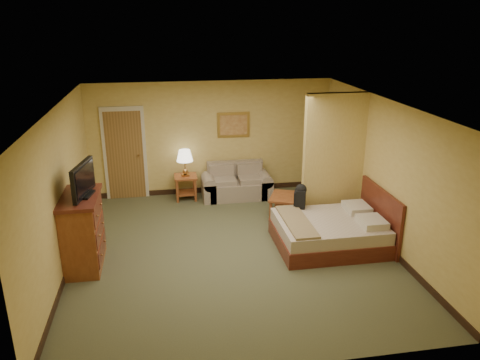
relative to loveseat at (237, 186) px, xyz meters
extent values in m
plane|color=#4E5034|center=(-0.51, -2.57, -0.26)|extent=(6.00, 6.00, 0.00)
plane|color=white|center=(-0.51, -2.57, 2.34)|extent=(6.00, 6.00, 0.00)
cube|color=#D2B359|center=(-0.51, 0.43, 1.04)|extent=(5.50, 0.02, 2.60)
cube|color=#D2B359|center=(-3.26, -2.57, 1.04)|extent=(0.02, 6.00, 2.60)
cube|color=#D2B359|center=(2.24, -2.57, 1.04)|extent=(0.02, 6.00, 2.60)
cube|color=#D2B359|center=(1.64, -1.64, 1.04)|extent=(1.20, 0.15, 2.60)
cube|color=beige|center=(-2.46, 0.40, 0.79)|extent=(0.94, 0.06, 2.10)
cube|color=brown|center=(-2.46, 0.39, 0.74)|extent=(0.80, 0.04, 2.00)
cylinder|color=#9F6F3A|center=(-2.16, 0.33, 0.74)|extent=(0.04, 0.12, 0.04)
cube|color=black|center=(-0.51, 0.42, -0.20)|extent=(5.50, 0.02, 0.12)
cube|color=gray|center=(0.00, -0.04, -0.06)|extent=(1.29, 0.69, 0.39)
cube|color=gray|center=(0.00, 0.26, 0.33)|extent=(1.29, 0.17, 0.41)
cube|color=gray|center=(-0.64, -0.04, -0.04)|extent=(0.28, 0.69, 0.43)
cube|color=gray|center=(0.64, -0.04, -0.04)|extent=(0.28, 0.69, 0.43)
cube|color=brown|center=(-1.15, 0.08, 0.27)|extent=(0.50, 0.50, 0.04)
cube|color=brown|center=(-1.15, 0.08, -0.11)|extent=(0.42, 0.42, 0.03)
cube|color=brown|center=(-1.35, -0.12, 0.00)|extent=(0.05, 0.05, 0.51)
cube|color=brown|center=(-0.95, -0.12, 0.00)|extent=(0.05, 0.05, 0.51)
cube|color=brown|center=(-1.35, 0.28, 0.00)|extent=(0.05, 0.05, 0.51)
cube|color=brown|center=(-0.95, 0.28, 0.00)|extent=(0.05, 0.05, 0.51)
cylinder|color=#9F6F3A|center=(-1.15, 0.08, 0.31)|extent=(0.18, 0.18, 0.04)
cylinder|color=#9F6F3A|center=(-1.15, 0.08, 0.55)|extent=(0.02, 0.02, 0.30)
cone|color=white|center=(-1.15, 0.08, 0.77)|extent=(0.36, 0.36, 0.25)
cube|color=brown|center=(0.87, -1.31, 0.18)|extent=(0.94, 0.94, 0.04)
cube|color=brown|center=(0.87, -1.31, -0.10)|extent=(0.81, 0.81, 0.03)
cube|color=brown|center=(0.56, -1.61, -0.04)|extent=(0.05, 0.05, 0.43)
cube|color=brown|center=(1.17, -1.00, -0.04)|extent=(0.05, 0.05, 0.43)
cube|color=#B78E3F|center=(0.00, 0.41, 1.34)|extent=(0.74, 0.03, 0.58)
cube|color=#A56332|center=(0.00, 0.39, 1.34)|extent=(0.62, 0.02, 0.45)
cube|color=brown|center=(-2.98, -2.66, 0.33)|extent=(0.54, 1.08, 1.18)
cube|color=#521C13|center=(-2.98, -2.66, 0.95)|extent=(0.61, 1.16, 0.06)
cube|color=black|center=(-2.88, -2.66, 1.00)|extent=(0.29, 0.42, 0.03)
cube|color=black|center=(-2.88, -2.66, 1.26)|extent=(0.24, 0.88, 0.53)
cube|color=#521C13|center=(1.24, -2.67, -0.12)|extent=(1.87, 1.50, 0.28)
cube|color=beige|center=(1.24, -2.67, 0.14)|extent=(1.81, 1.44, 0.22)
cube|color=#521C13|center=(2.20, -2.67, 0.26)|extent=(0.06, 1.59, 1.03)
cube|color=beige|center=(1.89, -3.00, 0.30)|extent=(0.42, 0.51, 0.13)
cube|color=beige|center=(1.89, -2.34, 0.30)|extent=(0.42, 0.51, 0.13)
cube|color=olive|center=(0.64, -2.67, 0.27)|extent=(0.42, 1.40, 0.05)
cube|color=black|center=(0.91, -2.00, 0.43)|extent=(0.26, 0.31, 0.36)
sphere|color=black|center=(0.91, -2.00, 0.60)|extent=(0.21, 0.21, 0.21)
camera|label=1|loc=(-1.61, -9.91, 3.69)|focal=35.00mm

